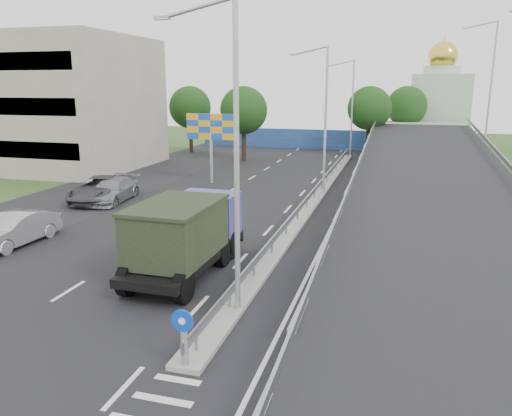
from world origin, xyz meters
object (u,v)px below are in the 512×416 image
(sign_bollard, at_px, (184,337))
(lamp_post_mid, at_px, (323,113))
(billboard, at_px, (211,131))
(lamp_post_near, at_px, (231,145))
(parked_car_c, at_px, (100,189))
(lamp_post_far, at_px, (351,103))
(church, at_px, (439,104))
(dump_truck, at_px, (187,232))
(parked_car_b, at_px, (15,229))
(parked_car_d, at_px, (112,190))

(sign_bollard, height_order, lamp_post_mid, lamp_post_mid)
(sign_bollard, height_order, billboard, billboard)
(billboard, bearing_deg, lamp_post_near, -67.51)
(parked_car_c, bearing_deg, lamp_post_near, -52.79)
(lamp_post_mid, height_order, lamp_post_far, same)
(sign_bollard, bearing_deg, parked_car_c, 128.26)
(parked_car_c, bearing_deg, lamp_post_far, 53.54)
(lamp_post_near, xyz_separation_m, church, (9.89, 54.00, -0.50))
(lamp_post_mid, relative_size, billboard, 1.83)
(church, xyz_separation_m, dump_truck, (-12.93, -50.86, -3.54))
(lamp_post_far, relative_size, parked_car_b, 2.07)
(lamp_post_near, bearing_deg, parked_car_b, 161.47)
(church, bearing_deg, lamp_post_mid, -106.22)
(dump_truck, distance_m, parked_car_c, 15.40)
(church, distance_m, dump_truck, 52.60)
(lamp_post_mid, xyz_separation_m, lamp_post_far, (0.00, 20.00, 0.00))
(parked_car_b, xyz_separation_m, parked_car_d, (-0.54, 9.65, -0.02))
(lamp_post_far, bearing_deg, parked_car_c, -118.26)
(sign_bollard, xyz_separation_m, lamp_post_far, (0.11, 43.83, 4.77))
(lamp_post_mid, height_order, church, church)
(lamp_post_mid, bearing_deg, lamp_post_far, 90.00)
(parked_car_b, bearing_deg, lamp_post_near, -16.02)
(parked_car_d, bearing_deg, billboard, 57.62)
(dump_truck, bearing_deg, lamp_post_mid, 80.76)
(parked_car_b, distance_m, parked_car_c, 9.72)
(sign_bollard, bearing_deg, parked_car_b, 147.25)
(lamp_post_mid, distance_m, parked_car_b, 20.82)
(lamp_post_mid, distance_m, parked_car_c, 16.13)
(billboard, bearing_deg, parked_car_c, -121.27)
(lamp_post_near, height_order, billboard, lamp_post_near)
(sign_bollard, xyz_separation_m, church, (10.00, 57.83, 4.28))
(lamp_post_mid, xyz_separation_m, parked_car_d, (-13.19, -6.11, -5.03))
(sign_bollard, distance_m, parked_car_c, 22.52)
(lamp_post_near, relative_size, dump_truck, 1.38)
(sign_bollard, distance_m, lamp_post_far, 44.08)
(lamp_post_far, distance_m, parked_car_d, 29.68)
(lamp_post_mid, relative_size, parked_car_c, 1.69)
(dump_truck, bearing_deg, parked_car_b, 174.45)
(church, xyz_separation_m, parked_car_b, (-22.54, -49.76, -4.51))
(church, bearing_deg, lamp_post_far, -125.24)
(lamp_post_near, distance_m, church, 54.90)
(billboard, xyz_separation_m, parked_car_b, (-3.54, -17.76, -3.38))
(billboard, distance_m, parked_car_c, 10.10)
(dump_truck, distance_m, parked_car_b, 9.72)
(sign_bollard, bearing_deg, billboard, 109.21)
(lamp_post_far, distance_m, parked_car_c, 30.10)
(lamp_post_mid, distance_m, dump_truck, 17.60)
(church, relative_size, parked_car_b, 2.83)
(lamp_post_mid, relative_size, parked_car_d, 1.88)
(lamp_post_far, distance_m, church, 17.15)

